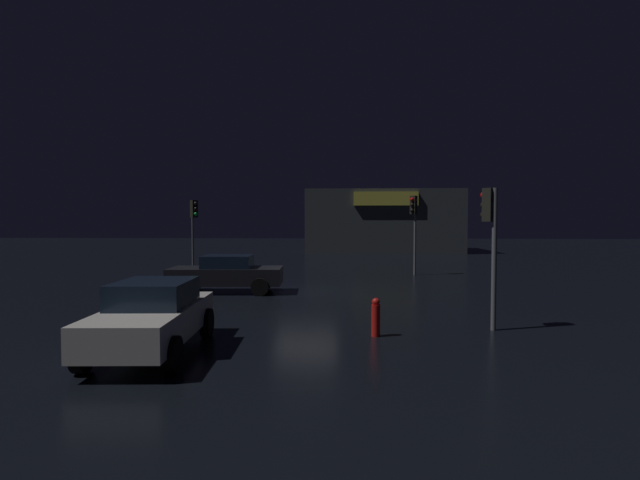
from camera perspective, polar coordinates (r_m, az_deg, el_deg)
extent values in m
plane|color=black|center=(19.12, -1.71, -6.37)|extent=(120.00, 120.00, 0.00)
cube|color=#33383D|center=(45.79, 7.48, 2.28)|extent=(14.22, 9.05, 5.78)
cube|color=#E5D84C|center=(41.18, 8.04, 5.04)|extent=(5.61, 0.24, 1.21)
cylinder|color=#595B60|center=(13.08, 20.50, -2.24)|extent=(0.13, 0.13, 3.75)
cube|color=black|center=(13.14, 20.00, 4.05)|extent=(0.41, 0.41, 0.88)
sphere|color=red|center=(13.24, 19.43, 5.19)|extent=(0.20, 0.20, 0.20)
sphere|color=black|center=(13.22, 19.41, 4.04)|extent=(0.20, 0.20, 0.20)
sphere|color=black|center=(13.22, 19.40, 2.90)|extent=(0.20, 0.20, 0.20)
cylinder|color=#595B60|center=(25.47, 11.52, 0.53)|extent=(0.13, 0.13, 4.24)
cube|color=black|center=(25.34, 11.36, 4.22)|extent=(0.41, 0.41, 0.98)
sphere|color=red|center=(25.22, 11.17, 4.89)|extent=(0.20, 0.20, 0.20)
sphere|color=black|center=(25.21, 11.17, 4.23)|extent=(0.20, 0.20, 0.20)
sphere|color=black|center=(25.20, 11.16, 3.56)|extent=(0.20, 0.20, 0.20)
cylinder|color=#595B60|center=(25.57, -15.28, 0.23)|extent=(0.10, 0.10, 3.99)
cube|color=black|center=(25.43, -15.13, 3.69)|extent=(0.41, 0.41, 0.91)
sphere|color=black|center=(25.30, -14.95, 4.32)|extent=(0.20, 0.20, 0.20)
sphere|color=black|center=(25.29, -14.94, 3.70)|extent=(0.20, 0.20, 0.20)
sphere|color=#19D13F|center=(25.29, -14.93, 3.08)|extent=(0.20, 0.20, 0.20)
cube|color=silver|center=(11.01, -19.75, -9.32)|extent=(1.95, 4.30, 0.67)
cube|color=black|center=(11.02, -19.58, -6.12)|extent=(1.65, 1.97, 0.54)
cylinder|color=black|center=(9.54, -17.54, -13.16)|extent=(0.26, 0.71, 0.70)
cylinder|color=black|center=(10.16, -27.05, -12.35)|extent=(0.26, 0.71, 0.70)
cylinder|color=black|center=(12.15, -13.65, -9.77)|extent=(0.26, 0.71, 0.70)
cylinder|color=black|center=(12.64, -21.35, -9.39)|extent=(0.26, 0.71, 0.70)
cube|color=black|center=(19.32, -11.38, -4.29)|extent=(4.56, 2.03, 0.66)
cube|color=black|center=(19.25, -11.20, -2.58)|extent=(1.99, 1.72, 0.49)
cylinder|color=black|center=(18.84, -16.34, -5.53)|extent=(0.70, 0.25, 0.69)
cylinder|color=black|center=(20.57, -14.93, -4.86)|extent=(0.70, 0.25, 0.69)
cylinder|color=black|center=(18.24, -7.35, -5.71)|extent=(0.70, 0.25, 0.69)
cylinder|color=black|center=(20.03, -6.70, -4.99)|extent=(0.70, 0.25, 0.69)
cylinder|color=red|center=(11.91, 6.82, -9.73)|extent=(0.22, 0.22, 0.80)
sphere|color=red|center=(11.82, 6.83, -7.51)|extent=(0.20, 0.20, 0.20)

